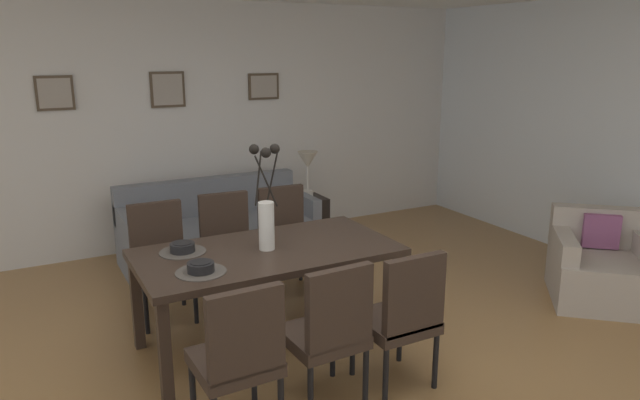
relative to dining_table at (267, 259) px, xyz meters
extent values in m
plane|color=olive|center=(0.03, -0.63, -0.66)|extent=(9.00, 9.00, 0.00)
cube|color=silver|center=(0.03, 2.62, 0.64)|extent=(9.00, 0.10, 2.60)
cube|color=white|center=(3.68, -0.23, 0.64)|extent=(0.10, 6.30, 2.60)
cube|color=#33261E|center=(0.00, 0.00, 0.05)|extent=(1.80, 0.94, 0.05)
cube|color=#33261E|center=(0.84, 0.41, -0.32)|extent=(0.07, 0.07, 0.69)
cube|color=#33261E|center=(-0.84, 0.41, -0.32)|extent=(0.07, 0.07, 0.69)
cube|color=#33261E|center=(0.84, -0.41, -0.32)|extent=(0.07, 0.07, 0.69)
cube|color=#33261E|center=(-0.84, -0.41, -0.32)|extent=(0.07, 0.07, 0.69)
cube|color=#33261E|center=(-0.55, -0.81, -0.24)|extent=(0.45, 0.45, 0.08)
cube|color=#33261E|center=(-0.55, -1.00, 0.02)|extent=(0.42, 0.07, 0.48)
cylinder|color=black|center=(-0.36, -0.62, -0.47)|extent=(0.04, 0.04, 0.38)
cylinder|color=black|center=(-0.74, -0.63, -0.47)|extent=(0.04, 0.04, 0.38)
cube|color=#33261E|center=(-0.55, 0.79, -0.24)|extent=(0.44, 0.44, 0.08)
cube|color=#33261E|center=(-0.55, 0.98, 0.02)|extent=(0.42, 0.06, 0.48)
cylinder|color=black|center=(-0.75, 0.60, -0.47)|extent=(0.04, 0.04, 0.38)
cylinder|color=black|center=(-0.37, 0.60, -0.47)|extent=(0.04, 0.04, 0.38)
cylinder|color=black|center=(-0.74, 0.98, -0.47)|extent=(0.04, 0.04, 0.38)
cylinder|color=black|center=(-0.36, 0.98, -0.47)|extent=(0.04, 0.04, 0.38)
cube|color=#33261E|center=(0.02, -0.78, -0.24)|extent=(0.46, 0.46, 0.08)
cube|color=#33261E|center=(0.03, -0.97, 0.02)|extent=(0.42, 0.07, 0.48)
cylinder|color=black|center=(0.20, -0.58, -0.47)|extent=(0.04, 0.04, 0.38)
cylinder|color=black|center=(-0.18, -0.60, -0.47)|extent=(0.04, 0.04, 0.38)
cylinder|color=black|center=(0.22, -0.96, -0.47)|extent=(0.04, 0.04, 0.38)
cylinder|color=black|center=(-0.16, -0.98, -0.47)|extent=(0.04, 0.04, 0.38)
cube|color=#33261E|center=(0.03, 0.83, -0.24)|extent=(0.47, 0.47, 0.08)
cube|color=#33261E|center=(0.04, 1.02, 0.02)|extent=(0.42, 0.09, 0.48)
cylinder|color=black|center=(-0.17, 0.65, -0.47)|extent=(0.04, 0.04, 0.38)
cylinder|color=black|center=(0.20, 0.63, -0.47)|extent=(0.04, 0.04, 0.38)
cylinder|color=black|center=(-0.15, 1.03, -0.47)|extent=(0.04, 0.04, 0.38)
cylinder|color=black|center=(0.23, 1.01, -0.47)|extent=(0.04, 0.04, 0.38)
cube|color=#33261E|center=(0.52, -0.82, -0.24)|extent=(0.44, 0.44, 0.08)
cube|color=#33261E|center=(0.52, -1.01, 0.02)|extent=(0.42, 0.06, 0.48)
cylinder|color=black|center=(0.71, -0.63, -0.47)|extent=(0.04, 0.04, 0.38)
cylinder|color=black|center=(0.33, -0.63, -0.47)|extent=(0.04, 0.04, 0.38)
cylinder|color=black|center=(0.71, -1.01, -0.47)|extent=(0.04, 0.04, 0.38)
cylinder|color=black|center=(0.33, -1.01, -0.47)|extent=(0.04, 0.04, 0.38)
cube|color=#33261E|center=(0.56, 0.82, -0.24)|extent=(0.46, 0.46, 0.08)
cube|color=#33261E|center=(0.56, 1.01, 0.02)|extent=(0.42, 0.08, 0.48)
cylinder|color=black|center=(0.36, 0.63, -0.47)|extent=(0.04, 0.04, 0.38)
cylinder|color=black|center=(0.74, 0.62, -0.47)|extent=(0.04, 0.04, 0.38)
cylinder|color=black|center=(0.37, 1.01, -0.47)|extent=(0.04, 0.04, 0.38)
cylinder|color=black|center=(0.75, 1.00, -0.47)|extent=(0.04, 0.04, 0.38)
cylinder|color=white|center=(0.00, 0.00, 0.25)|extent=(0.11, 0.11, 0.34)
cylinder|color=black|center=(0.06, 0.02, 0.58)|extent=(0.05, 0.12, 0.37)
sphere|color=black|center=(0.09, 0.03, 0.78)|extent=(0.07, 0.07, 0.07)
cylinder|color=black|center=(-0.03, 0.05, 0.58)|extent=(0.08, 0.05, 0.38)
sphere|color=black|center=(-0.05, 0.08, 0.78)|extent=(0.07, 0.07, 0.07)
cylinder|color=black|center=(-0.02, -0.06, 0.58)|extent=(0.15, 0.06, 0.36)
sphere|color=black|center=(-0.03, -0.09, 0.78)|extent=(0.07, 0.07, 0.07)
cylinder|color=#4C4742|center=(-0.54, -0.21, 0.08)|extent=(0.32, 0.32, 0.01)
cylinder|color=black|center=(-0.54, -0.21, 0.11)|extent=(0.17, 0.17, 0.06)
cylinder|color=black|center=(-0.54, -0.21, 0.13)|extent=(0.13, 0.13, 0.04)
cylinder|color=#4C4742|center=(-0.54, 0.21, 0.08)|extent=(0.32, 0.32, 0.01)
cylinder|color=black|center=(-0.54, 0.21, 0.11)|extent=(0.17, 0.17, 0.06)
cylinder|color=black|center=(-0.54, 0.21, 0.13)|extent=(0.13, 0.13, 0.04)
cube|color=slate|center=(0.26, 1.85, -0.45)|extent=(1.90, 0.84, 0.42)
cube|color=slate|center=(0.26, 2.19, -0.05)|extent=(1.90, 0.16, 0.38)
cube|color=slate|center=(1.16, 1.85, -0.14)|extent=(0.10, 0.84, 0.20)
cube|color=slate|center=(-0.64, 1.85, -0.14)|extent=(0.10, 0.84, 0.20)
cube|color=black|center=(1.31, 1.95, -0.40)|extent=(0.36, 0.36, 0.52)
cylinder|color=beige|center=(1.31, 1.95, -0.10)|extent=(0.12, 0.12, 0.08)
cylinder|color=beige|center=(1.31, 1.95, 0.08)|extent=(0.02, 0.02, 0.30)
cone|color=beige|center=(1.31, 1.95, 0.28)|extent=(0.22, 0.22, 0.18)
cube|color=#ADA399|center=(2.81, -0.63, -0.46)|extent=(1.13, 1.13, 0.40)
cube|color=#ADA399|center=(3.03, -0.39, -0.09)|extent=(0.70, 0.65, 0.35)
cube|color=#ADA399|center=(2.55, -0.42, -0.17)|extent=(0.56, 0.60, 0.18)
cube|color=#8C4C7A|center=(2.96, -0.46, -0.10)|extent=(0.28, 0.26, 0.30)
cube|color=#473828|center=(-1.07, 2.55, 1.03)|extent=(0.34, 0.02, 0.33)
cube|color=#9E9389|center=(-1.07, 2.54, 1.03)|extent=(0.29, 0.01, 0.28)
cube|color=#473828|center=(0.00, 2.55, 1.03)|extent=(0.35, 0.02, 0.37)
cube|color=#9E9389|center=(0.00, 2.54, 1.03)|extent=(0.30, 0.01, 0.32)
cube|color=#473828|center=(1.07, 2.55, 1.03)|extent=(0.36, 0.02, 0.29)
cube|color=#9E9389|center=(1.07, 2.54, 1.03)|extent=(0.31, 0.01, 0.24)
camera|label=1|loc=(-1.50, -3.60, 1.43)|focal=32.82mm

